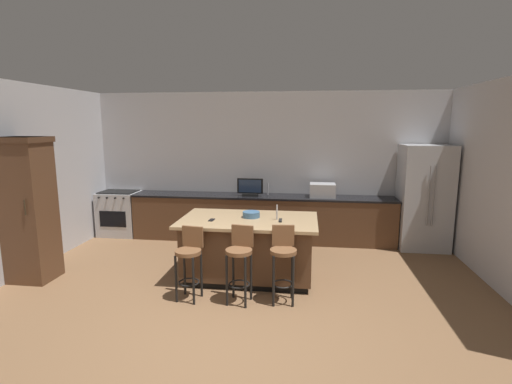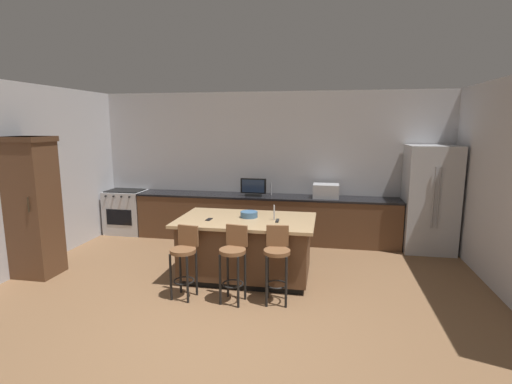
{
  "view_description": "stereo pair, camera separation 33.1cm",
  "coord_description": "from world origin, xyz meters",
  "px_view_note": "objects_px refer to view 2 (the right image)",
  "views": [
    {
      "loc": [
        0.82,
        -3.73,
        2.28
      ],
      "look_at": [
        0.01,
        2.45,
        1.18
      ],
      "focal_mm": 27.09,
      "sensor_mm": 36.0,
      "label": 1
    },
    {
      "loc": [
        1.15,
        -3.67,
        2.28
      ],
      "look_at": [
        0.01,
        2.45,
        1.18
      ],
      "focal_mm": 27.09,
      "sensor_mm": 36.0,
      "label": 2
    }
  ],
  "objects_px": {
    "microwave": "(326,191)",
    "bar_stool_left": "(184,256)",
    "bar_stool_center": "(234,257)",
    "cabinet_tower": "(32,205)",
    "kitchen_island": "(246,248)",
    "range_oven": "(126,212)",
    "refrigerator": "(430,199)",
    "bar_stool_right": "(277,258)",
    "tv_remote": "(277,221)",
    "cell_phone": "(209,219)",
    "fruit_bowl": "(249,214)",
    "tv_monitor": "(253,188)"
  },
  "relations": [
    {
      "from": "refrigerator",
      "to": "range_oven",
      "type": "height_order",
      "value": "refrigerator"
    },
    {
      "from": "microwave",
      "to": "bar_stool_left",
      "type": "relative_size",
      "value": 0.5
    },
    {
      "from": "bar_stool_right",
      "to": "fruit_bowl",
      "type": "distance_m",
      "value": 1.03
    },
    {
      "from": "kitchen_island",
      "to": "cell_phone",
      "type": "height_order",
      "value": "cell_phone"
    },
    {
      "from": "fruit_bowl",
      "to": "tv_remote",
      "type": "relative_size",
      "value": 1.5
    },
    {
      "from": "microwave",
      "to": "tv_monitor",
      "type": "xyz_separation_m",
      "value": [
        -1.39,
        -0.05,
        0.03
      ]
    },
    {
      "from": "cell_phone",
      "to": "bar_stool_left",
      "type": "bearing_deg",
      "value": -99.73
    },
    {
      "from": "bar_stool_left",
      "to": "fruit_bowl",
      "type": "relative_size",
      "value": 3.75
    },
    {
      "from": "cell_phone",
      "to": "tv_remote",
      "type": "height_order",
      "value": "tv_remote"
    },
    {
      "from": "range_oven",
      "to": "tv_remote",
      "type": "distance_m",
      "value": 4.03
    },
    {
      "from": "cabinet_tower",
      "to": "tv_monitor",
      "type": "bearing_deg",
      "value": 38.75
    },
    {
      "from": "cell_phone",
      "to": "tv_remote",
      "type": "bearing_deg",
      "value": 7.64
    },
    {
      "from": "range_oven",
      "to": "bar_stool_right",
      "type": "height_order",
      "value": "bar_stool_right"
    },
    {
      "from": "kitchen_island",
      "to": "microwave",
      "type": "xyz_separation_m",
      "value": [
        1.14,
        1.92,
        0.57
      ]
    },
    {
      "from": "kitchen_island",
      "to": "range_oven",
      "type": "bearing_deg",
      "value": 147.38
    },
    {
      "from": "refrigerator",
      "to": "tv_monitor",
      "type": "xyz_separation_m",
      "value": [
        -3.23,
        0.02,
        0.1
      ]
    },
    {
      "from": "cabinet_tower",
      "to": "bar_stool_center",
      "type": "bearing_deg",
      "value": -6.07
    },
    {
      "from": "bar_stool_right",
      "to": "tv_remote",
      "type": "relative_size",
      "value": 5.84
    },
    {
      "from": "cabinet_tower",
      "to": "tv_monitor",
      "type": "height_order",
      "value": "cabinet_tower"
    },
    {
      "from": "bar_stool_left",
      "to": "bar_stool_center",
      "type": "distance_m",
      "value": 0.67
    },
    {
      "from": "kitchen_island",
      "to": "range_oven",
      "type": "xyz_separation_m",
      "value": [
        -3.0,
        1.92,
        -0.01
      ]
    },
    {
      "from": "bar_stool_right",
      "to": "kitchen_island",
      "type": "bearing_deg",
      "value": 122.23
    },
    {
      "from": "range_oven",
      "to": "bar_stool_center",
      "type": "height_order",
      "value": "bar_stool_center"
    },
    {
      "from": "kitchen_island",
      "to": "cell_phone",
      "type": "relative_size",
      "value": 13.34
    },
    {
      "from": "bar_stool_left",
      "to": "cell_phone",
      "type": "bearing_deg",
      "value": 85.98
    },
    {
      "from": "refrigerator",
      "to": "range_oven",
      "type": "xyz_separation_m",
      "value": [
        -5.98,
        0.07,
        -0.5
      ]
    },
    {
      "from": "range_oven",
      "to": "tv_remote",
      "type": "relative_size",
      "value": 5.4
    },
    {
      "from": "bar_stool_left",
      "to": "bar_stool_center",
      "type": "bearing_deg",
      "value": 7.75
    },
    {
      "from": "microwave",
      "to": "bar_stool_left",
      "type": "height_order",
      "value": "microwave"
    },
    {
      "from": "bar_stool_left",
      "to": "bar_stool_right",
      "type": "height_order",
      "value": "bar_stool_right"
    },
    {
      "from": "microwave",
      "to": "bar_stool_left",
      "type": "distance_m",
      "value": 3.3
    },
    {
      "from": "refrigerator",
      "to": "bar_stool_right",
      "type": "bearing_deg",
      "value": -133.26
    },
    {
      "from": "kitchen_island",
      "to": "cabinet_tower",
      "type": "distance_m",
      "value": 3.27
    },
    {
      "from": "bar_stool_center",
      "to": "cell_phone",
      "type": "xyz_separation_m",
      "value": [
        -0.53,
        0.65,
        0.31
      ]
    },
    {
      "from": "range_oven",
      "to": "fruit_bowl",
      "type": "bearing_deg",
      "value": -31.16
    },
    {
      "from": "kitchen_island",
      "to": "refrigerator",
      "type": "height_order",
      "value": "refrigerator"
    },
    {
      "from": "refrigerator",
      "to": "bar_stool_center",
      "type": "xyz_separation_m",
      "value": [
        -2.97,
        -2.66,
        -0.36
      ]
    },
    {
      "from": "kitchen_island",
      "to": "fruit_bowl",
      "type": "bearing_deg",
      "value": 75.34
    },
    {
      "from": "bar_stool_left",
      "to": "cell_phone",
      "type": "xyz_separation_m",
      "value": [
        0.14,
        0.64,
        0.34
      ]
    },
    {
      "from": "microwave",
      "to": "cell_phone",
      "type": "distance_m",
      "value": 2.66
    },
    {
      "from": "refrigerator",
      "to": "bar_stool_left",
      "type": "relative_size",
      "value": 2.0
    },
    {
      "from": "bar_stool_center",
      "to": "tv_remote",
      "type": "bearing_deg",
      "value": 66.15
    },
    {
      "from": "range_oven",
      "to": "refrigerator",
      "type": "bearing_deg",
      "value": -0.7
    },
    {
      "from": "cabinet_tower",
      "to": "range_oven",
      "type": "bearing_deg",
      "value": 85.95
    },
    {
      "from": "tv_monitor",
      "to": "bar_stool_right",
      "type": "xyz_separation_m",
      "value": [
        0.81,
        -2.59,
        -0.46
      ]
    },
    {
      "from": "cabinet_tower",
      "to": "cell_phone",
      "type": "height_order",
      "value": "cabinet_tower"
    },
    {
      "from": "refrigerator",
      "to": "cell_phone",
      "type": "xyz_separation_m",
      "value": [
        -3.5,
        -2.01,
        -0.04
      ]
    },
    {
      "from": "bar_stool_center",
      "to": "tv_remote",
      "type": "relative_size",
      "value": 5.85
    },
    {
      "from": "cabinet_tower",
      "to": "bar_stool_left",
      "type": "relative_size",
      "value": 2.2
    },
    {
      "from": "fruit_bowl",
      "to": "cell_phone",
      "type": "distance_m",
      "value": 0.6
    }
  ]
}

